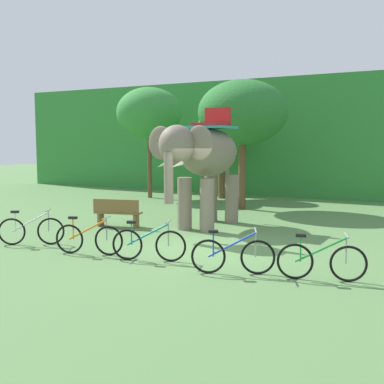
{
  "coord_description": "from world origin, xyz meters",
  "views": [
    {
      "loc": [
        5.12,
        -10.5,
        2.67
      ],
      "look_at": [
        -0.96,
        1.0,
        1.3
      ],
      "focal_mm": 44.42,
      "sensor_mm": 36.0,
      "label": 1
    }
  ],
  "objects": [
    {
      "name": "ground_plane",
      "position": [
        0.0,
        0.0,
        0.0
      ],
      "size": [
        80.0,
        80.0,
        0.0
      ],
      "primitive_type": "plane",
      "color": "#567F47"
    },
    {
      "name": "foliage_hedge",
      "position": [
        0.0,
        14.82,
        2.89
      ],
      "size": [
        36.0,
        6.0,
        5.77
      ],
      "primitive_type": "cube",
      "color": "#338438",
      "rests_on": "ground"
    },
    {
      "name": "tree_left",
      "position": [
        -7.32,
        8.67,
        4.03
      ],
      "size": [
        3.1,
        3.1,
        5.25
      ],
      "color": "brown",
      "rests_on": "ground"
    },
    {
      "name": "tree_right",
      "position": [
        -4.16,
        10.07,
        3.04
      ],
      "size": [
        2.48,
        2.48,
        4.33
      ],
      "color": "brown",
      "rests_on": "ground"
    },
    {
      "name": "tree_center",
      "position": [
        -1.96,
        7.15,
        3.82
      ],
      "size": [
        3.54,
        3.54,
        5.12
      ],
      "color": "brown",
      "rests_on": "ground"
    },
    {
      "name": "elephant",
      "position": [
        -1.41,
        2.67,
        2.2
      ],
      "size": [
        2.08,
        4.15,
        3.78
      ],
      "color": "gray",
      "rests_on": "ground"
    },
    {
      "name": "bike_white",
      "position": [
        -4.28,
        -1.7,
        0.39
      ],
      "size": [
        1.49,
        0.93,
        0.92
      ],
      "color": "black",
      "rests_on": "ground"
    },
    {
      "name": "bike_orange",
      "position": [
        -2.25,
        -1.83,
        0.39
      ],
      "size": [
        1.66,
        0.64,
        0.92
      ],
      "color": "black",
      "rests_on": "ground"
    },
    {
      "name": "bike_teal",
      "position": [
        -0.65,
        -1.68,
        0.39
      ],
      "size": [
        1.63,
        0.7,
        0.92
      ],
      "color": "black",
      "rests_on": "ground"
    },
    {
      "name": "bike_blue",
      "position": [
        1.45,
        -1.78,
        0.39
      ],
      "size": [
        1.58,
        0.8,
        0.92
      ],
      "color": "black",
      "rests_on": "ground"
    },
    {
      "name": "bike_green",
      "position": [
        3.14,
        -1.41,
        0.39
      ],
      "size": [
        1.65,
        0.66,
        0.92
      ],
      "color": "black",
      "rests_on": "ground"
    },
    {
      "name": "wooden_bench",
      "position": [
        -3.89,
        1.49,
        0.48
      ],
      "size": [
        1.55,
        0.77,
        0.89
      ],
      "color": "brown",
      "rests_on": "ground"
    }
  ]
}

